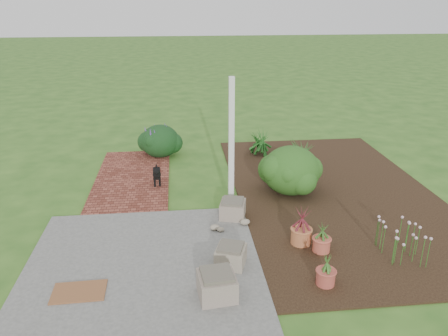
{
  "coord_description": "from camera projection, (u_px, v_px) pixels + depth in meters",
  "views": [
    {
      "loc": [
        -0.65,
        -7.37,
        3.77
      ],
      "look_at": [
        0.2,
        0.4,
        0.7
      ],
      "focal_mm": 35.0,
      "sensor_mm": 36.0,
      "label": 1
    }
  ],
  "objects": [
    {
      "name": "stone_trough_far",
      "position": [
        233.0,
        209.0,
        7.89
      ],
      "size": [
        0.53,
        0.53,
        0.29
      ],
      "primitive_type": "cube",
      "rotation": [
        0.0,
        0.0,
        -0.25
      ],
      "color": "gray",
      "rests_on": "concrete_patio"
    },
    {
      "name": "garden_bed",
      "position": [
        335.0,
        193.0,
        8.97
      ],
      "size": [
        4.0,
        7.0,
        0.03
      ],
      "primitive_type": "cube",
      "color": "black",
      "rests_on": "ground"
    },
    {
      "name": "evergreen_shrub",
      "position": [
        291.0,
        169.0,
        8.82
      ],
      "size": [
        1.28,
        1.28,
        0.99
      ],
      "primitive_type": "ellipsoid",
      "rotation": [
        0.0,
        0.0,
        0.11
      ],
      "color": "#103D0F",
      "rests_on": "garden_bed"
    },
    {
      "name": "stone_trough_near",
      "position": [
        217.0,
        286.0,
        5.78
      ],
      "size": [
        0.53,
        0.53,
        0.32
      ],
      "primitive_type": "cube",
      "rotation": [
        0.0,
        0.0,
        0.11
      ],
      "color": "#736757",
      "rests_on": "concrete_patio"
    },
    {
      "name": "purple_flowering_bush",
      "position": [
        160.0,
        140.0,
        10.97
      ],
      "size": [
        1.0,
        1.0,
        0.82
      ],
      "primitive_type": "ellipsoid",
      "rotation": [
        0.0,
        0.0,
        -0.04
      ],
      "color": "black",
      "rests_on": "ground"
    },
    {
      "name": "concrete_patio",
      "position": [
        143.0,
        266.0,
        6.51
      ],
      "size": [
        3.5,
        3.5,
        0.04
      ],
      "primitive_type": "cube",
      "color": "#5A5A58",
      "rests_on": "ground"
    },
    {
      "name": "veranda_post",
      "position": [
        231.0,
        146.0,
        7.93
      ],
      "size": [
        0.1,
        0.1,
        2.5
      ],
      "primitive_type": "cube",
      "color": "white",
      "rests_on": "ground"
    },
    {
      "name": "coir_doormat",
      "position": [
        79.0,
        292.0,
        5.9
      ],
      "size": [
        0.72,
        0.47,
        0.02
      ],
      "primitive_type": "cube",
      "rotation": [
        0.0,
        0.0,
        0.02
      ],
      "color": "brown",
      "rests_on": "concrete_patio"
    },
    {
      "name": "black_dog",
      "position": [
        157.0,
        173.0,
        9.18
      ],
      "size": [
        0.17,
        0.52,
        0.44
      ],
      "rotation": [
        0.0,
        0.0,
        0.06
      ],
      "color": "black",
      "rests_on": "brick_path"
    },
    {
      "name": "brick_path",
      "position": [
        133.0,
        178.0,
        9.7
      ],
      "size": [
        1.6,
        3.5,
        0.04
      ],
      "primitive_type": "cube",
      "color": "#5E281D",
      "rests_on": "ground"
    },
    {
      "name": "terracotta_pot_small_left",
      "position": [
        321.0,
        244.0,
        6.85
      ],
      "size": [
        0.31,
        0.31,
        0.23
      ],
      "primitive_type": "cylinder",
      "rotation": [
        0.0,
        0.0,
        -0.14
      ],
      "color": "#B8533E",
      "rests_on": "garden_bed"
    },
    {
      "name": "terracotta_pot_small_right",
      "position": [
        326.0,
        277.0,
        6.06
      ],
      "size": [
        0.32,
        0.32,
        0.22
      ],
      "primitive_type": "cylinder",
      "rotation": [
        0.0,
        0.0,
        -0.27
      ],
      "color": "#AA4739",
      "rests_on": "garden_bed"
    },
    {
      "name": "agapanthus_clump_front",
      "position": [
        260.0,
        140.0,
        11.0
      ],
      "size": [
        0.89,
        0.89,
        0.73
      ],
      "primitive_type": null,
      "rotation": [
        0.0,
        0.0,
        -0.08
      ],
      "color": "#0F360C",
      "rests_on": "garden_bed"
    },
    {
      "name": "pink_flower_patch",
      "position": [
        403.0,
        239.0,
        6.69
      ],
      "size": [
        1.11,
        1.11,
        0.54
      ],
      "primitive_type": null,
      "rotation": [
        0.0,
        0.0,
        0.39
      ],
      "color": "#113D0F",
      "rests_on": "garden_bed"
    },
    {
      "name": "agapanthus_clump_back",
      "position": [
        300.0,
        152.0,
        10.04
      ],
      "size": [
        1.19,
        1.19,
        0.82
      ],
      "primitive_type": null,
      "rotation": [
        0.0,
        0.0,
        0.38
      ],
      "color": "#10360D",
      "rests_on": "garden_bed"
    },
    {
      "name": "terracotta_pot_bronze",
      "position": [
        301.0,
        236.0,
        7.06
      ],
      "size": [
        0.38,
        0.38,
        0.27
      ],
      "primitive_type": "cylinder",
      "rotation": [
        0.0,
        0.0,
        -0.18
      ],
      "color": "#B6683D",
      "rests_on": "garden_bed"
    },
    {
      "name": "stone_trough_mid",
      "position": [
        231.0,
        256.0,
        6.48
      ],
      "size": [
        0.53,
        0.53,
        0.28
      ],
      "primitive_type": "cube",
      "rotation": [
        0.0,
        0.0,
        -0.34
      ],
      "color": "gray",
      "rests_on": "concrete_patio"
    },
    {
      "name": "ground",
      "position": [
        216.0,
        210.0,
        8.26
      ],
      "size": [
        80.0,
        80.0,
        0.0
      ],
      "primitive_type": "plane",
      "color": "#2C5B1C",
      "rests_on": "ground"
    },
    {
      "name": "cream_ceramic_urn",
      "position": [
        162.0,
        144.0,
        11.29
      ],
      "size": [
        0.37,
        0.37,
        0.37
      ],
      "primitive_type": "cylinder",
      "rotation": [
        0.0,
        0.0,
        -0.43
      ],
      "color": "beige",
      "rests_on": "brick_path"
    }
  ]
}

